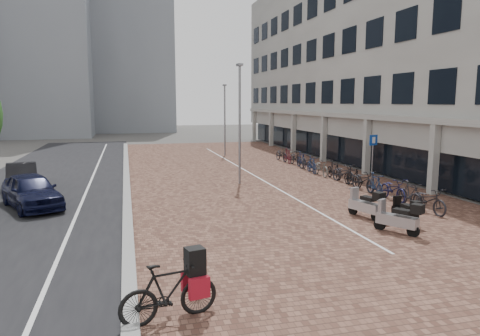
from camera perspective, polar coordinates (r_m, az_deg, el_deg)
name	(u,v)px	position (r m, az deg, el deg)	size (l,w,h in m)	color
ground	(284,231)	(15.26, 5.66, -8.05)	(140.00, 140.00, 0.00)	#474442
plaza_brick	(247,174)	(27.03, 0.95, -0.75)	(14.50, 42.00, 0.04)	brown
street_asphalt	(53,182)	(26.39, -22.77, -1.64)	(8.00, 50.00, 0.03)	black
curb	(126,178)	(26.08, -14.28, -1.21)	(0.35, 42.00, 0.14)	gray
lane_line	(91,180)	(26.16, -18.44, -1.46)	(0.12, 44.00, 0.00)	white
parking_line	(251,173)	(27.08, 1.36, -0.68)	(0.10, 30.00, 0.00)	white
office_building	(379,44)	(35.01, 17.33, 14.82)	(8.40, 40.00, 15.00)	#A9A9A3
bg_towers	(46,25)	(64.08, -23.53, 16.40)	(33.00, 23.00, 32.00)	gray
car_navy	(31,191)	(20.17, -25.04, -2.66)	(1.69, 4.20, 1.43)	black
car_dark	(22,176)	(24.71, -26.05, -0.98)	(1.37, 3.94, 1.30)	black
hero_bike	(169,291)	(9.23, -9.02, -15.19)	(2.10, 1.00, 1.43)	black
scooter_front	(365,204)	(17.34, 15.64, -4.42)	(0.50, 1.61, 1.11)	#AFB0B5
scooter_mid	(405,211)	(17.05, 20.29, -5.14)	(0.43, 1.38, 0.95)	black
scooter_back	(397,217)	(15.65, 19.41, -5.97)	(0.50, 1.61, 1.11)	#97969B
parking_sign	(373,151)	(24.49, 16.58, 2.10)	(0.53, 0.19, 2.61)	slate
lamp_near	(240,126)	(23.37, -0.04, 5.43)	(0.12, 0.12, 6.19)	gray
lamp_far	(225,121)	(36.06, -1.95, 6.03)	(0.12, 0.12, 5.64)	gray
bike_row	(332,170)	(25.67, 11.67, -0.26)	(1.16, 18.11, 1.05)	black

